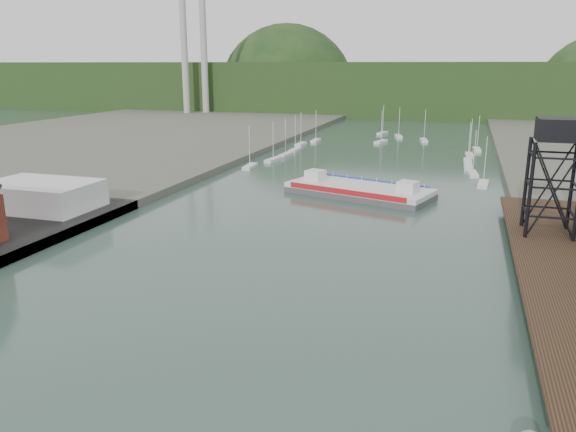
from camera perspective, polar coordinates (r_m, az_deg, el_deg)
The scene contains 6 objects.
white_shed at distance 102.79m, azimuth -23.78°, elevation 1.95°, with size 18.00×12.00×4.50m, color silver.
lift_tower at distance 84.34m, azimuth 25.73°, elevation 7.26°, with size 6.50×6.50×16.00m.
marina_sailboats at distance 166.87m, azimuth 9.44°, elevation 6.46°, with size 57.71×92.65×0.90m.
smokestacks at distance 288.02m, azimuth -9.50°, elevation 15.97°, with size 11.20×8.20×60.00m.
distant_hills at distance 327.75m, azimuth 13.04°, elevation 12.24°, with size 500.00×120.00×80.00m.
chain_ferry at distance 111.27m, azimuth 7.22°, elevation 2.64°, with size 30.16×18.97×4.05m.
Camera 1 is at (23.05, -24.95, 25.13)m, focal length 35.00 mm.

